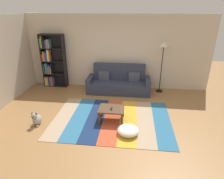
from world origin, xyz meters
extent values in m
plane|color=#9E7042|center=(0.00, 0.00, 0.00)|extent=(14.00, 14.00, 0.00)
cube|color=beige|center=(0.00, 2.55, 1.35)|extent=(6.80, 0.10, 2.70)
cube|color=beige|center=(-3.40, 0.75, 1.35)|extent=(0.10, 5.50, 2.70)
cube|color=tan|center=(-1.30, 0.06, 0.01)|extent=(0.46, 2.32, 0.01)
cube|color=teal|center=(-0.84, 0.06, 0.01)|extent=(0.46, 2.32, 0.01)
cube|color=navy|center=(-0.37, 0.06, 0.01)|extent=(0.46, 2.32, 0.01)
cube|color=#C64C2D|center=(0.09, 0.06, 0.01)|extent=(0.46, 2.32, 0.01)
cube|color=gold|center=(0.55, 0.06, 0.01)|extent=(0.46, 2.32, 0.01)
cube|color=tan|center=(1.01, 0.06, 0.01)|extent=(0.46, 2.32, 0.01)
cube|color=teal|center=(1.48, 0.06, 0.01)|extent=(0.46, 2.32, 0.01)
cube|color=#2D3347|center=(0.12, 1.95, 0.20)|extent=(1.90, 0.80, 0.40)
cube|color=#2D3347|center=(0.12, 2.25, 0.70)|extent=(1.90, 0.20, 0.60)
cube|color=#2D3347|center=(-0.92, 1.95, 0.28)|extent=(0.18, 0.80, 0.56)
cube|color=#2D3347|center=(1.16, 1.95, 0.28)|extent=(0.18, 0.80, 0.56)
cube|color=#42475B|center=(-0.43, 2.13, 0.56)|extent=(0.42, 0.19, 0.36)
cube|color=#42475B|center=(0.67, 2.13, 0.56)|extent=(0.42, 0.19, 0.36)
cube|color=black|center=(-2.82, 2.30, 1.00)|extent=(0.04, 0.28, 2.00)
cube|color=black|center=(-1.95, 2.30, 1.00)|extent=(0.04, 0.28, 2.00)
cube|color=black|center=(-2.39, 2.43, 1.00)|extent=(0.90, 0.01, 2.00)
cube|color=black|center=(-2.39, 2.30, 0.02)|extent=(0.86, 0.28, 0.02)
cube|color=black|center=(-2.39, 2.30, 0.51)|extent=(0.86, 0.28, 0.02)
cube|color=black|center=(-2.39, 2.30, 1.00)|extent=(0.86, 0.28, 0.02)
cube|color=black|center=(-2.39, 2.30, 1.49)|extent=(0.86, 0.28, 0.02)
cube|color=black|center=(-2.39, 2.30, 1.99)|extent=(0.86, 0.28, 0.02)
cube|color=silver|center=(-2.78, 2.27, 0.20)|extent=(0.03, 0.21, 0.34)
cube|color=gold|center=(-2.74, 2.25, 0.16)|extent=(0.05, 0.16, 0.27)
cube|color=gold|center=(-2.69, 2.25, 0.21)|extent=(0.03, 0.16, 0.36)
cube|color=black|center=(-2.65, 2.29, 0.24)|extent=(0.03, 0.23, 0.42)
cube|color=#334CB2|center=(-2.62, 2.29, 0.21)|extent=(0.04, 0.25, 0.36)
cube|color=purple|center=(-2.56, 2.27, 0.22)|extent=(0.04, 0.20, 0.39)
cube|color=#8C6647|center=(-2.51, 2.28, 0.20)|extent=(0.04, 0.22, 0.34)
cube|color=#334CB2|center=(-2.79, 2.27, 0.70)|extent=(0.03, 0.21, 0.37)
cube|color=black|center=(-2.75, 2.27, 0.68)|extent=(0.03, 0.21, 0.32)
cube|color=green|center=(-2.70, 2.26, 0.73)|extent=(0.05, 0.17, 0.41)
cube|color=#334CB2|center=(-2.65, 2.29, 0.71)|extent=(0.04, 0.24, 0.38)
cube|color=#8C6647|center=(-2.61, 2.28, 0.66)|extent=(0.03, 0.23, 0.28)
cube|color=#334CB2|center=(-2.57, 2.27, 0.70)|extent=(0.03, 0.21, 0.35)
cube|color=orange|center=(-2.52, 2.25, 0.66)|extent=(0.04, 0.16, 0.28)
cube|color=black|center=(-2.48, 2.28, 0.73)|extent=(0.03, 0.22, 0.41)
cube|color=red|center=(-2.78, 2.25, 1.14)|extent=(0.04, 0.16, 0.26)
cube|color=orange|center=(-2.72, 2.30, 1.19)|extent=(0.05, 0.26, 0.36)
cube|color=#334CB2|center=(-2.67, 2.30, 1.18)|extent=(0.04, 0.26, 0.34)
cube|color=#334CB2|center=(-2.61, 2.28, 1.17)|extent=(0.04, 0.22, 0.33)
cube|color=silver|center=(-2.55, 2.27, 1.23)|extent=(0.05, 0.19, 0.43)
cube|color=orange|center=(-2.51, 2.26, 1.22)|extent=(0.03, 0.18, 0.42)
cube|color=green|center=(-2.78, 2.28, 1.68)|extent=(0.04, 0.22, 0.35)
cube|color=gold|center=(-2.74, 2.25, 1.72)|extent=(0.03, 0.17, 0.43)
cube|color=black|center=(-2.68, 2.26, 1.71)|extent=(0.05, 0.18, 0.41)
cube|color=black|center=(-2.63, 2.26, 1.64)|extent=(0.05, 0.18, 0.26)
cube|color=#334CB2|center=(-2.58, 2.26, 1.65)|extent=(0.04, 0.19, 0.29)
cube|color=#8C6647|center=(-2.53, 2.30, 1.66)|extent=(0.05, 0.25, 0.32)
cube|color=#668C99|center=(-2.47, 2.29, 1.66)|extent=(0.04, 0.24, 0.31)
cube|color=#513826|center=(0.08, 0.02, 0.36)|extent=(0.69, 0.53, 0.04)
cube|color=#513826|center=(-0.22, -0.21, 0.17)|extent=(0.06, 0.06, 0.33)
cube|color=#513826|center=(0.39, -0.21, 0.17)|extent=(0.06, 0.06, 0.33)
cube|color=#513826|center=(-0.22, 0.24, 0.17)|extent=(0.06, 0.06, 0.33)
cube|color=#513826|center=(0.39, 0.24, 0.17)|extent=(0.06, 0.06, 0.33)
ellipsoid|color=white|center=(0.56, -0.58, 0.11)|extent=(0.53, 0.52, 0.20)
ellipsoid|color=#9E998E|center=(-1.87, -0.39, 0.13)|extent=(0.22, 0.30, 0.26)
sphere|color=#9E998E|center=(-1.87, -0.50, 0.30)|extent=(0.15, 0.15, 0.15)
ellipsoid|color=#474440|center=(-1.87, -0.56, 0.29)|extent=(0.06, 0.07, 0.05)
ellipsoid|color=#474440|center=(-1.92, -0.48, 0.36)|extent=(0.05, 0.04, 0.08)
ellipsoid|color=#474440|center=(-1.81, -0.48, 0.36)|extent=(0.05, 0.04, 0.08)
sphere|color=#9E998E|center=(-1.93, -0.53, 0.03)|extent=(0.06, 0.06, 0.06)
sphere|color=#9E998E|center=(-1.81, -0.53, 0.03)|extent=(0.06, 0.06, 0.06)
cylinder|color=black|center=(1.62, 2.20, 0.01)|extent=(0.26, 0.26, 0.02)
cylinder|color=black|center=(1.62, 2.20, 0.84)|extent=(0.03, 0.03, 1.64)
cone|color=white|center=(1.62, 2.20, 1.74)|extent=(0.32, 0.32, 0.14)
cube|color=black|center=(0.09, -0.03, 0.38)|extent=(0.05, 0.15, 0.02)
camera|label=1|loc=(0.62, -4.52, 2.89)|focal=30.80mm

